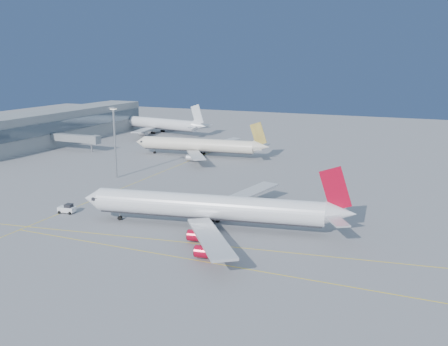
# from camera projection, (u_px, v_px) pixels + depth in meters

# --- Properties ---
(ground) EXTENTS (500.00, 500.00, 0.00)m
(ground) POSITION_uv_depth(u_px,v_px,m) (204.00, 234.00, 110.96)
(ground) COLOR slate
(ground) RESTS_ON ground
(terminal) EXTENTS (18.40, 110.00, 15.00)m
(terminal) POSITION_uv_depth(u_px,v_px,m) (57.00, 126.00, 229.36)
(terminal) COLOR gray
(terminal) RESTS_ON ground
(jet_bridge) EXTENTS (23.60, 3.60, 6.90)m
(jet_bridge) POSITION_uv_depth(u_px,v_px,m) (77.00, 138.00, 209.89)
(jet_bridge) COLOR gray
(jet_bridge) RESTS_ON ground
(taxiway_lines) EXTENTS (118.86, 140.00, 0.02)m
(taxiway_lines) POSITION_uv_depth(u_px,v_px,m) (161.00, 218.00, 122.26)
(taxiway_lines) COLOR yellow
(taxiway_lines) RESTS_ON ground
(airliner_virgin) EXTENTS (64.29, 57.13, 15.91)m
(airliner_virgin) POSITION_uv_depth(u_px,v_px,m) (213.00, 207.00, 114.31)
(airliner_virgin) COLOR white
(airliner_virgin) RESTS_ON ground
(airliner_etihad) EXTENTS (56.10, 51.52, 14.64)m
(airliner_etihad) POSITION_uv_depth(u_px,v_px,m) (201.00, 145.00, 198.04)
(airliner_etihad) COLOR silver
(airliner_etihad) RESTS_ON ground
(airliner_third) EXTENTS (60.34, 55.02, 16.23)m
(airliner_third) POSITION_uv_depth(u_px,v_px,m) (158.00, 124.00, 259.69)
(airliner_third) COLOR white
(airliner_third) RESTS_ON ground
(pushback_tug) EXTENTS (4.49, 3.09, 2.38)m
(pushback_tug) POSITION_uv_depth(u_px,v_px,m) (67.00, 209.00, 125.88)
(pushback_tug) COLOR white
(pushback_tug) RESTS_ON ground
(light_mast) EXTENTS (1.99, 1.99, 23.04)m
(light_mast) POSITION_uv_depth(u_px,v_px,m) (115.00, 137.00, 160.16)
(light_mast) COLOR gray
(light_mast) RESTS_ON ground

